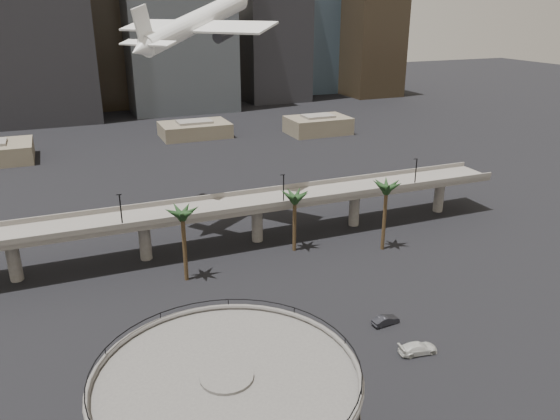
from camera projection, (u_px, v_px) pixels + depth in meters
name	position (u px, v px, depth m)	size (l,w,h in m)	color
overpass	(202.00, 214.00, 102.96)	(130.00, 9.30, 14.70)	#68635C
palm_trees	(292.00, 201.00, 97.54)	(42.40, 10.40, 14.00)	#4B3620
low_buildings	(156.00, 137.00, 182.54)	(135.00, 27.50, 6.80)	#65594A
skyline	(137.00, 15.00, 237.01)	(269.00, 86.00, 110.03)	gray
airborne_jet	(197.00, 22.00, 106.54)	(32.33, 30.66, 13.15)	white
car_a	(278.00, 350.00, 73.50)	(1.65, 4.11, 1.40)	#A53217
car_b	(386.00, 320.00, 80.54)	(1.49, 4.26, 1.40)	black
car_c	(418.00, 348.00, 73.85)	(2.18, 5.36, 1.56)	silver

